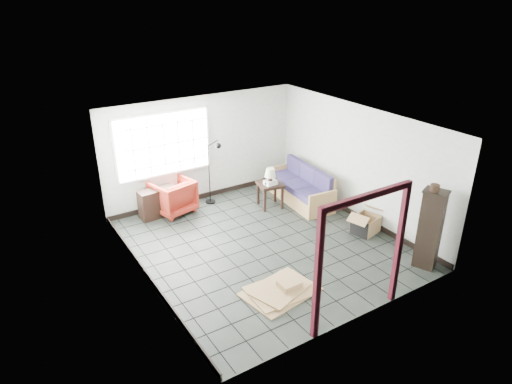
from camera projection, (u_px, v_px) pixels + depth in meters
ground at (264, 244)px, 9.51m from camera, size 5.50×5.50×0.00m
room_shell at (264, 168)px, 8.85m from camera, size 5.02×5.52×2.61m
window_panel at (163, 144)px, 10.45m from camera, size 2.32×0.08×1.52m
doorway_trim at (363, 243)px, 6.87m from camera, size 1.80×0.08×2.20m
futon_sofa at (302, 188)px, 11.32m from camera, size 0.93×2.09×0.90m
armchair at (172, 195)px, 10.69m from camera, size 1.03×0.99×0.89m
side_table at (270, 187)px, 10.94m from camera, size 0.67×0.67×0.62m
table_lamp at (270, 173)px, 10.69m from camera, size 0.33×0.33×0.41m
projector at (271, 182)px, 10.80m from camera, size 0.30×0.23×0.10m
floor_lamp at (214, 170)px, 11.00m from camera, size 0.43×0.36×1.61m
console_shelf at (158, 202)px, 10.56m from camera, size 0.90×0.42×0.68m
tall_shelf at (430, 229)px, 8.44m from camera, size 0.47×0.52×1.58m
pot at (435, 188)px, 8.08m from camera, size 0.20×0.20×0.13m
open_box at (366, 224)px, 9.90m from camera, size 0.99×0.65×0.52m
cardboard_pile at (281, 290)px, 7.99m from camera, size 1.40×1.09×0.19m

